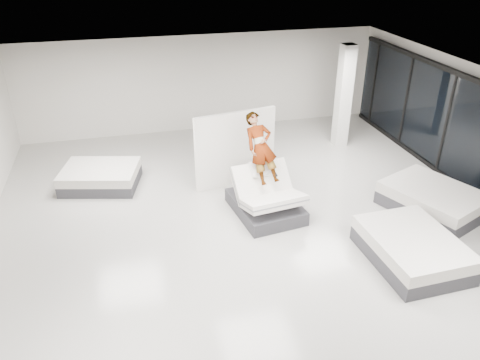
{
  "coord_description": "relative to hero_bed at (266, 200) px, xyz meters",
  "views": [
    {
      "loc": [
        -2.54,
        -8.22,
        6.1
      ],
      "look_at": [
        -0.18,
        1.07,
        1.0
      ],
      "focal_mm": 35.0,
      "sensor_mm": 36.0,
      "label": 1
    }
  ],
  "objects": [
    {
      "name": "room",
      "position": [
        -0.47,
        -1.07,
        1.22
      ],
      "size": [
        14.0,
        14.04,
        3.2
      ],
      "color": "#AAA7A0",
      "rests_on": "ground"
    },
    {
      "name": "hero_bed",
      "position": [
        0.0,
        0.0,
        0.0
      ],
      "size": [
        1.65,
        2.05,
        1.25
      ],
      "color": "#353439",
      "rests_on": "floor"
    },
    {
      "name": "person",
      "position": [
        -0.05,
        0.33,
        0.87
      ],
      "size": [
        0.86,
        1.78,
        1.28
      ],
      "primitive_type": "imported",
      "rotation": [
        1.02,
        0.0,
        0.14
      ],
      "color": "slate",
      "rests_on": "hero_bed"
    },
    {
      "name": "remote",
      "position": [
        0.22,
        0.01,
        0.66
      ],
      "size": [
        0.07,
        0.15,
        0.08
      ],
      "primitive_type": "cube",
      "rotation": [
        0.35,
        0.0,
        0.14
      ],
      "color": "black",
      "rests_on": "person"
    },
    {
      "name": "divider_panel",
      "position": [
        -0.34,
        1.68,
        0.65
      ],
      "size": [
        2.24,
        0.5,
        2.05
      ],
      "primitive_type": "cube",
      "rotation": [
        0.0,
        0.0,
        0.18
      ],
      "color": "white",
      "rests_on": "floor"
    },
    {
      "name": "flat_bed_right_far",
      "position": [
        4.0,
        -0.89,
        -0.08
      ],
      "size": [
        2.37,
        2.67,
        0.61
      ],
      "color": "#353439",
      "rests_on": "floor"
    },
    {
      "name": "flat_bed_right_near",
      "position": [
        2.38,
        -2.55,
        -0.08
      ],
      "size": [
        1.71,
        2.24,
        0.6
      ],
      "color": "#353439",
      "rests_on": "floor"
    },
    {
      "name": "flat_bed_left_far",
      "position": [
        -3.91,
        2.45,
        -0.11
      ],
      "size": [
        2.24,
        1.89,
        0.54
      ],
      "color": "#353439",
      "rests_on": "floor"
    },
    {
      "name": "column",
      "position": [
        3.53,
        3.43,
        1.22
      ],
      "size": [
        0.4,
        0.4,
        3.2
      ],
      "primitive_type": "cube",
      "color": "silver",
      "rests_on": "floor"
    }
  ]
}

